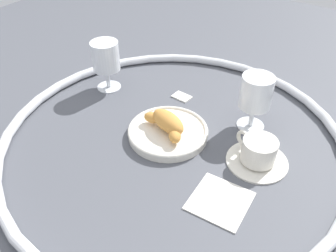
{
  "coord_description": "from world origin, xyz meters",
  "views": [
    {
      "loc": [
        -0.35,
        0.53,
        0.55
      ],
      "look_at": [
        0.02,
        -0.01,
        0.03
      ],
      "focal_mm": 37.9,
      "sensor_mm": 36.0,
      "label": 1
    }
  ],
  "objects_px": {
    "pastry_plate": "(168,132)",
    "juice_glass_left": "(106,59)",
    "croissant_large": "(167,123)",
    "juice_glass_right": "(256,94)",
    "sugar_packet": "(182,96)",
    "folded_napkin": "(220,200)",
    "coffee_cup_near": "(258,153)"
  },
  "relations": [
    {
      "from": "juice_glass_left",
      "to": "sugar_packet",
      "type": "height_order",
      "value": "juice_glass_left"
    },
    {
      "from": "pastry_plate",
      "to": "sugar_packet",
      "type": "relative_size",
      "value": 3.85
    },
    {
      "from": "croissant_large",
      "to": "juice_glass_left",
      "type": "distance_m",
      "value": 0.28
    },
    {
      "from": "croissant_large",
      "to": "coffee_cup_near",
      "type": "relative_size",
      "value": 0.96
    },
    {
      "from": "sugar_packet",
      "to": "coffee_cup_near",
      "type": "bearing_deg",
      "value": 160.24
    },
    {
      "from": "croissant_large",
      "to": "juice_glass_left",
      "type": "xyz_separation_m",
      "value": [
        0.26,
        -0.09,
        0.05
      ]
    },
    {
      "from": "pastry_plate",
      "to": "folded_napkin",
      "type": "distance_m",
      "value": 0.23
    },
    {
      "from": "folded_napkin",
      "to": "croissant_large",
      "type": "bearing_deg",
      "value": -27.95
    },
    {
      "from": "coffee_cup_near",
      "to": "folded_napkin",
      "type": "relative_size",
      "value": 1.24
    },
    {
      "from": "pastry_plate",
      "to": "juice_glass_left",
      "type": "relative_size",
      "value": 1.37
    },
    {
      "from": "coffee_cup_near",
      "to": "juice_glass_left",
      "type": "relative_size",
      "value": 0.97
    },
    {
      "from": "juice_glass_left",
      "to": "folded_napkin",
      "type": "relative_size",
      "value": 1.27
    },
    {
      "from": "croissant_large",
      "to": "folded_napkin",
      "type": "distance_m",
      "value": 0.23
    },
    {
      "from": "juice_glass_right",
      "to": "coffee_cup_near",
      "type": "bearing_deg",
      "value": 119.78
    },
    {
      "from": "croissant_large",
      "to": "juice_glass_right",
      "type": "relative_size",
      "value": 0.93
    },
    {
      "from": "croissant_large",
      "to": "sugar_packet",
      "type": "xyz_separation_m",
      "value": [
        0.06,
        -0.16,
        -0.04
      ]
    },
    {
      "from": "pastry_plate",
      "to": "sugar_packet",
      "type": "distance_m",
      "value": 0.17
    },
    {
      "from": "juice_glass_left",
      "to": "sugar_packet",
      "type": "distance_m",
      "value": 0.23
    },
    {
      "from": "croissant_large",
      "to": "coffee_cup_near",
      "type": "distance_m",
      "value": 0.22
    },
    {
      "from": "sugar_packet",
      "to": "croissant_large",
      "type": "bearing_deg",
      "value": 114.9
    },
    {
      "from": "sugar_packet",
      "to": "folded_napkin",
      "type": "bearing_deg",
      "value": 138.5
    },
    {
      "from": "juice_glass_left",
      "to": "juice_glass_right",
      "type": "bearing_deg",
      "value": -171.13
    },
    {
      "from": "coffee_cup_near",
      "to": "folded_napkin",
      "type": "height_order",
      "value": "coffee_cup_near"
    },
    {
      "from": "juice_glass_right",
      "to": "croissant_large",
      "type": "bearing_deg",
      "value": 45.54
    },
    {
      "from": "juice_glass_left",
      "to": "juice_glass_right",
      "type": "distance_m",
      "value": 0.42
    },
    {
      "from": "croissant_large",
      "to": "sugar_packet",
      "type": "height_order",
      "value": "croissant_large"
    },
    {
      "from": "pastry_plate",
      "to": "sugar_packet",
      "type": "xyz_separation_m",
      "value": [
        0.06,
        -0.16,
        -0.01
      ]
    },
    {
      "from": "pastry_plate",
      "to": "folded_napkin",
      "type": "height_order",
      "value": "pastry_plate"
    },
    {
      "from": "croissant_large",
      "to": "juice_glass_right",
      "type": "bearing_deg",
      "value": -134.46
    },
    {
      "from": "croissant_large",
      "to": "folded_napkin",
      "type": "bearing_deg",
      "value": 152.05
    },
    {
      "from": "coffee_cup_near",
      "to": "folded_napkin",
      "type": "distance_m",
      "value": 0.15
    },
    {
      "from": "pastry_plate",
      "to": "croissant_large",
      "type": "height_order",
      "value": "croissant_large"
    }
  ]
}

